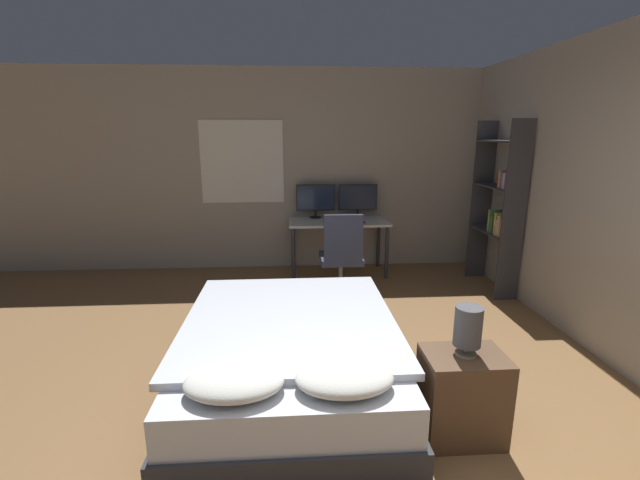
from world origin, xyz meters
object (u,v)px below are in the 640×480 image
nightstand (462,396)px  keyboard (340,223)px  computer_mouse (363,222)px  bed (291,356)px  bookshelf (500,203)px  desk (338,227)px  monitor_left (316,199)px  bedside_lamp (468,327)px  office_chair (341,262)px  monitor_right (358,198)px

nightstand → keyboard: 3.12m
nightstand → computer_mouse: (-0.12, 3.06, 0.47)m
bed → keyboard: 2.60m
computer_mouse → bookshelf: size_ratio=0.03×
desk → monitor_left: (-0.29, 0.22, 0.36)m
nightstand → keyboard: size_ratio=1.38×
monitor_left → bedside_lamp: bearing=-78.7°
monitor_left → office_chair: monitor_left is taller
monitor_left → monitor_right: (0.58, 0.00, 0.00)m
monitor_right → keyboard: size_ratio=1.31×
nightstand → bed: bearing=150.8°
nightstand → monitor_right: 3.58m
bed → monitor_right: 3.15m
monitor_left → monitor_right: same height
bedside_lamp → keyboard: size_ratio=0.75×
office_chair → keyboard: bearing=85.4°
monitor_left → keyboard: 0.58m
bed → keyboard: (0.64, 2.48, 0.47)m
nightstand → bookshelf: (1.40, 2.52, 0.78)m
bedside_lamp → computer_mouse: bedside_lamp is taller
keyboard → bookshelf: bookshelf is taller
desk → bookshelf: size_ratio=0.65×
bed → keyboard: size_ratio=5.01×
bedside_lamp → monitor_right: monitor_right is taller
keyboard → bookshelf: 1.92m
monitor_right → computer_mouse: 0.50m
bedside_lamp → desk: (-0.41, 3.28, -0.10)m
bed → desk: bearing=76.6°
monitor_left → computer_mouse: (0.58, -0.44, -0.24)m
bedside_lamp → bookshelf: 2.90m
monitor_right → desk: bearing=-142.6°
office_chair → bookshelf: bookshelf is taller
nightstand → office_chair: 2.56m
bed → nightstand: 1.21m
computer_mouse → bed: bearing=-110.7°
bed → office_chair: (0.60, 1.93, 0.13)m
nightstand → bookshelf: size_ratio=0.28×
bed → office_chair: office_chair is taller
keyboard → monitor_left: bearing=123.4°
monitor_right → monitor_left: bearing=180.0°
bedside_lamp → bed: bearing=150.8°
nightstand → computer_mouse: computer_mouse is taller
bedside_lamp → office_chair: bearing=100.2°
bedside_lamp → keyboard: 3.09m
office_chair → bookshelf: 1.97m
nightstand → desk: (-0.41, 3.28, 0.35)m
bed → computer_mouse: 2.69m
monitor_left → office_chair: (0.25, -0.98, -0.60)m
desk → monitor_right: bearing=37.4°
monitor_right → bookshelf: 1.81m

